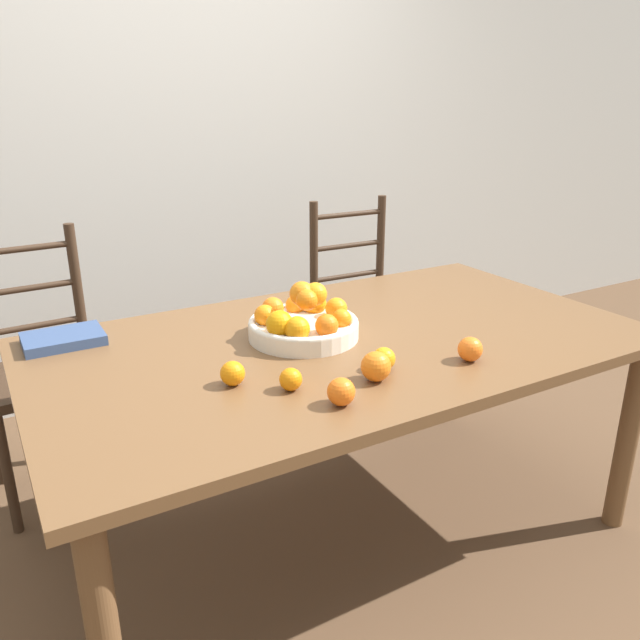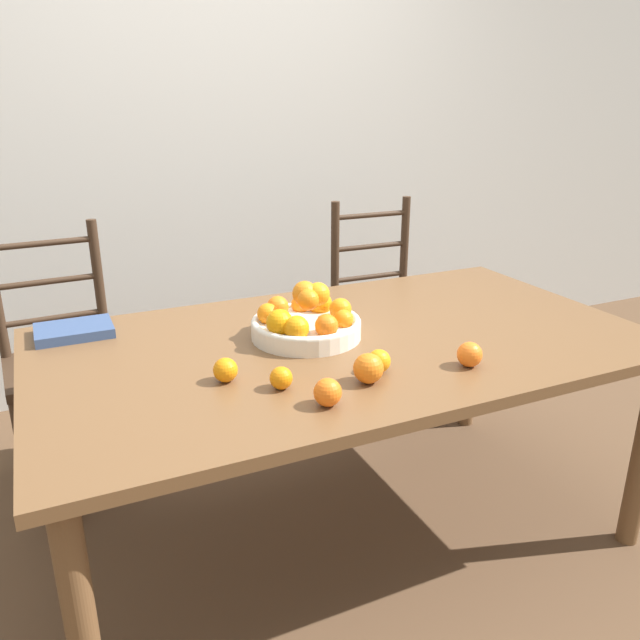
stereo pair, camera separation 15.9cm
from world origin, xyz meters
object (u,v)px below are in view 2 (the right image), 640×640
object	(u,v)px
fruit_bowl	(306,321)
orange_loose_4	(328,392)
chair_right	(382,314)
orange_loose_0	(379,361)
orange_loose_2	(225,370)
chair_left	(63,364)
book_stack	(74,331)
orange_loose_1	(368,368)
orange_loose_5	(281,378)
orange_loose_3	(470,354)

from	to	relation	value
fruit_bowl	orange_loose_4	distance (m)	0.47
chair_right	orange_loose_0	bearing A→B (deg)	-119.63
orange_loose_2	orange_loose_0	bearing A→B (deg)	-16.39
orange_loose_4	chair_left	size ratio (longest dim) A/B	0.07
book_stack	chair_right	bearing A→B (deg)	16.34
orange_loose_1	orange_loose_4	world-z (taller)	orange_loose_1
chair_left	orange_loose_5	bearing A→B (deg)	-67.25
chair_left	chair_right	world-z (taller)	same
book_stack	orange_loose_3	bearing A→B (deg)	-36.11
orange_loose_0	orange_loose_1	xyz separation A→B (m)	(-0.06, -0.05, 0.01)
orange_loose_3	book_stack	world-z (taller)	orange_loose_3
orange_loose_0	chair_left	distance (m)	1.37
fruit_bowl	orange_loose_2	size ratio (longest dim) A/B	5.24
fruit_bowl	chair_left	distance (m)	1.08
orange_loose_2	orange_loose_3	xyz separation A→B (m)	(0.66, -0.19, 0.00)
chair_right	book_stack	distance (m)	1.48
orange_loose_0	orange_loose_5	bearing A→B (deg)	176.99
orange_loose_2	chair_left	size ratio (longest dim) A/B	0.07
fruit_bowl	book_stack	distance (m)	0.75
orange_loose_1	chair_left	distance (m)	1.37
orange_loose_4	book_stack	size ratio (longest dim) A/B	0.30
orange_loose_0	book_stack	world-z (taller)	orange_loose_0
chair_left	book_stack	world-z (taller)	chair_left
orange_loose_1	chair_left	xyz separation A→B (m)	(-0.74, 1.12, -0.30)
fruit_bowl	orange_loose_1	size ratio (longest dim) A/B	4.24
orange_loose_0	chair_left	bearing A→B (deg)	126.73
orange_loose_3	orange_loose_5	size ratio (longest dim) A/B	1.18
fruit_bowl	orange_loose_4	world-z (taller)	fruit_bowl
orange_loose_0	orange_loose_1	bearing A→B (deg)	-141.63
orange_loose_5	chair_right	world-z (taller)	chair_right
orange_loose_3	book_stack	distance (m)	1.25
orange_loose_5	chair_left	world-z (taller)	chair_left
fruit_bowl	chair_left	xyz separation A→B (m)	(-0.72, 0.74, -0.31)
orange_loose_1	book_stack	distance (m)	0.99
orange_loose_1	orange_loose_4	distance (m)	0.17
orange_loose_4	chair_left	bearing A→B (deg)	116.02
orange_loose_3	orange_loose_4	xyz separation A→B (m)	(-0.47, -0.05, -0.00)
orange_loose_4	chair_left	xyz separation A→B (m)	(-0.58, 1.19, -0.30)
fruit_bowl	book_stack	bearing A→B (deg)	153.91
orange_loose_1	orange_loose_3	distance (m)	0.32
orange_loose_1	fruit_bowl	bearing A→B (deg)	92.66
chair_left	chair_right	xyz separation A→B (m)	(1.44, 0.00, 0.00)
fruit_bowl	chair_right	distance (m)	1.08
chair_left	orange_loose_0	bearing A→B (deg)	-56.36
fruit_bowl	orange_loose_2	distance (m)	0.39
orange_loose_2	orange_loose_3	bearing A→B (deg)	-16.34
orange_loose_2	fruit_bowl	bearing A→B (deg)	32.57
fruit_bowl	orange_loose_3	world-z (taller)	fruit_bowl
orange_loose_0	orange_loose_5	size ratio (longest dim) A/B	1.08
chair_left	orange_loose_3	bearing A→B (deg)	-50.47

